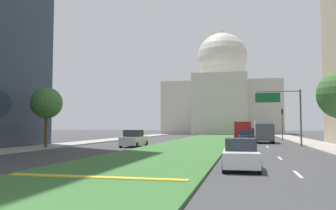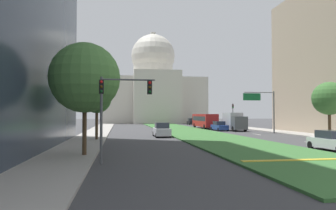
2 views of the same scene
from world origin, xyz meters
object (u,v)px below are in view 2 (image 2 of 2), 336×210
object	(u,v)px
sedan_midblock	(162,130)
street_tree_right_mid	(329,99)
street_tree_left_mid	(97,99)
sedan_far_horizon	(207,124)
sedan_lead_stopped	(333,141)
city_bus	(205,120)
street_tree_left_near	(85,78)
sedan_very_far	(191,122)
capitol_building	(153,90)
traffic_light_near_left	(116,100)
box_truck_delivery	(234,121)
sedan_distant	(219,126)
overhead_guide_sign	(263,103)
traffic_light_far_right	(233,112)

from	to	relation	value
sedan_midblock	street_tree_right_mid	bearing A→B (deg)	-16.09
street_tree_left_mid	sedan_far_horizon	size ratio (longest dim) A/B	1.35
sedan_lead_stopped	city_bus	distance (m)	38.98
street_tree_left_near	sedan_very_far	xyz separation A→B (m)	(21.90, 61.82, -4.66)
capitol_building	sedan_lead_stopped	world-z (taller)	capitol_building
traffic_light_near_left	box_truck_delivery	distance (m)	39.45
street_tree_left_mid	city_bus	bearing A→B (deg)	53.25
box_truck_delivery	traffic_light_near_left	bearing A→B (deg)	-120.78
traffic_light_near_left	street_tree_left_near	world-z (taller)	street_tree_left_near
sedan_distant	street_tree_left_near	bearing A→B (deg)	-122.50
box_truck_delivery	city_bus	xyz separation A→B (m)	(-2.82, 9.30, 0.09)
overhead_guide_sign	street_tree_left_mid	xyz separation A→B (m)	(-24.35, -9.75, 0.02)
street_tree_left_near	street_tree_right_mid	xyz separation A→B (m)	(27.63, 12.27, -0.65)
street_tree_left_mid	sedan_midblock	xyz separation A→B (m)	(7.94, 4.61, -3.77)
street_tree_left_near	sedan_very_far	size ratio (longest dim) A/B	1.69
sedan_lead_stopped	sedan_midblock	bearing A→B (deg)	124.15
sedan_lead_stopped	sedan_far_horizon	xyz separation A→B (m)	(2.32, 45.12, 0.02)
sedan_distant	city_bus	world-z (taller)	city_bus
traffic_light_far_right	sedan_far_horizon	size ratio (longest dim) A/B	1.12
overhead_guide_sign	traffic_light_near_left	bearing A→B (deg)	-129.68
traffic_light_far_right	sedan_lead_stopped	size ratio (longest dim) A/B	1.17
street_tree_left_mid	sedan_distant	distance (m)	27.05
sedan_far_horizon	traffic_light_far_right	bearing A→B (deg)	-53.11
sedan_far_horizon	box_truck_delivery	world-z (taller)	box_truck_delivery
traffic_light_near_left	overhead_guide_sign	bearing A→B (deg)	50.32
sedan_very_far	sedan_midblock	bearing A→B (deg)	-107.81
street_tree_left_mid	box_truck_delivery	bearing A→B (deg)	37.14
sedan_lead_stopped	sedan_midblock	size ratio (longest dim) A/B	0.99
traffic_light_near_left	city_bus	world-z (taller)	traffic_light_near_left
overhead_guide_sign	street_tree_left_near	size ratio (longest dim) A/B	0.82
sedan_far_horizon	street_tree_left_mid	bearing A→B (deg)	-124.08
capitol_building	overhead_guide_sign	xyz separation A→B (m)	(10.63, -59.91, -6.54)
street_tree_left_near	sedan_distant	world-z (taller)	street_tree_left_near
sedan_distant	traffic_light_near_left	bearing A→B (deg)	-117.05
sedan_midblock	city_bus	bearing A→B (deg)	61.66
traffic_light_far_right	city_bus	xyz separation A→B (m)	(-6.34, -0.80, -1.54)
street_tree_left_near	traffic_light_near_left	bearing A→B (deg)	-57.74
street_tree_left_near	sedan_midblock	size ratio (longest dim) A/B	1.77
sedan_very_far	city_bus	bearing A→B (deg)	-96.13
traffic_light_far_right	street_tree_left_near	xyz separation A→B (m)	(-25.87, -40.48, 2.19)
overhead_guide_sign	street_tree_left_near	xyz separation A→B (m)	(-24.23, -23.13, 0.88)
traffic_light_near_left	street_tree_left_near	bearing A→B (deg)	122.26
sedan_midblock	street_tree_left_mid	bearing A→B (deg)	-149.87
sedan_far_horizon	street_tree_left_near	bearing A→B (deg)	-115.48
overhead_guide_sign	sedan_very_far	xyz separation A→B (m)	(-2.33, 38.69, -3.79)
traffic_light_near_left	street_tree_left_mid	bearing A→B (deg)	97.79
sedan_midblock	box_truck_delivery	distance (m)	19.12
overhead_guide_sign	sedan_distant	bearing A→B (deg)	118.42
traffic_light_far_right	sedan_lead_stopped	distance (m)	40.34
street_tree_left_mid	sedan_far_horizon	bearing A→B (deg)	55.92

